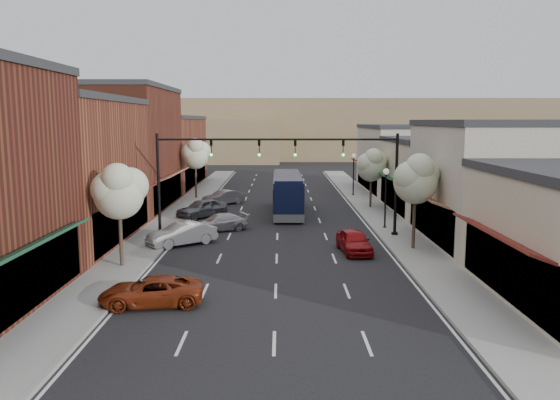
{
  "coord_description": "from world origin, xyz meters",
  "views": [
    {
      "loc": [
        0.23,
        -28.45,
        7.86
      ],
      "look_at": [
        0.18,
        10.21,
        2.2
      ],
      "focal_mm": 35.0,
      "sensor_mm": 36.0,
      "label": 1
    }
  ],
  "objects_px": {
    "tree_left_near": "(119,190)",
    "lamp_post_near": "(386,188)",
    "parked_car_b": "(182,234)",
    "parked_car_c": "(219,222)",
    "signal_mast_right": "(361,169)",
    "tree_left_far": "(196,153)",
    "parked_car_a": "(151,291)",
    "tree_right_far": "(372,164)",
    "tree_right_near": "(417,178)",
    "coach_bus": "(287,193)",
    "parked_car_e": "(223,197)",
    "parked_car_d": "(202,208)",
    "signal_mast_left": "(193,169)",
    "lamp_post_far": "(354,168)",
    "red_hatchback": "(354,241)"
  },
  "relations": [
    {
      "from": "signal_mast_right",
      "to": "tree_left_near",
      "type": "height_order",
      "value": "signal_mast_right"
    },
    {
      "from": "parked_car_d",
      "to": "signal_mast_left",
      "type": "bearing_deg",
      "value": -42.46
    },
    {
      "from": "parked_car_b",
      "to": "signal_mast_left",
      "type": "bearing_deg",
      "value": 134.29
    },
    {
      "from": "signal_mast_right",
      "to": "tree_right_far",
      "type": "relative_size",
      "value": 1.51
    },
    {
      "from": "tree_left_near",
      "to": "parked_car_e",
      "type": "distance_m",
      "value": 22.84
    },
    {
      "from": "signal_mast_right",
      "to": "parked_car_a",
      "type": "bearing_deg",
      "value": -128.09
    },
    {
      "from": "parked_car_b",
      "to": "parked_car_e",
      "type": "bearing_deg",
      "value": 140.57
    },
    {
      "from": "tree_right_near",
      "to": "parked_car_d",
      "type": "relative_size",
      "value": 1.34
    },
    {
      "from": "parked_car_a",
      "to": "parked_car_d",
      "type": "bearing_deg",
      "value": 175.0
    },
    {
      "from": "tree_right_near",
      "to": "parked_car_b",
      "type": "xyz_separation_m",
      "value": [
        -14.39,
        1.48,
        -3.73
      ]
    },
    {
      "from": "tree_right_far",
      "to": "lamp_post_near",
      "type": "height_order",
      "value": "tree_right_far"
    },
    {
      "from": "tree_right_far",
      "to": "parked_car_c",
      "type": "xyz_separation_m",
      "value": [
        -12.55,
        -10.02,
        -3.38
      ]
    },
    {
      "from": "signal_mast_left",
      "to": "red_hatchback",
      "type": "distance_m",
      "value": 11.87
    },
    {
      "from": "tree_right_far",
      "to": "tree_left_near",
      "type": "relative_size",
      "value": 0.95
    },
    {
      "from": "lamp_post_far",
      "to": "parked_car_d",
      "type": "height_order",
      "value": "lamp_post_far"
    },
    {
      "from": "tree_left_far",
      "to": "parked_car_b",
      "type": "relative_size",
      "value": 1.39
    },
    {
      "from": "signal_mast_right",
      "to": "parked_car_c",
      "type": "relative_size",
      "value": 1.95
    },
    {
      "from": "coach_bus",
      "to": "parked_car_e",
      "type": "bearing_deg",
      "value": 140.74
    },
    {
      "from": "signal_mast_left",
      "to": "parked_car_c",
      "type": "bearing_deg",
      "value": 53.58
    },
    {
      "from": "signal_mast_left",
      "to": "parked_car_d",
      "type": "height_order",
      "value": "signal_mast_left"
    },
    {
      "from": "signal_mast_left",
      "to": "parked_car_e",
      "type": "height_order",
      "value": "signal_mast_left"
    },
    {
      "from": "parked_car_e",
      "to": "lamp_post_far",
      "type": "bearing_deg",
      "value": 73.79
    },
    {
      "from": "coach_bus",
      "to": "parked_car_d",
      "type": "bearing_deg",
      "value": -164.42
    },
    {
      "from": "coach_bus",
      "to": "parked_car_c",
      "type": "relative_size",
      "value": 2.58
    },
    {
      "from": "tree_left_far",
      "to": "parked_car_d",
      "type": "height_order",
      "value": "tree_left_far"
    },
    {
      "from": "lamp_post_near",
      "to": "parked_car_c",
      "type": "xyz_separation_m",
      "value": [
        -12.0,
        -0.58,
        -2.39
      ]
    },
    {
      "from": "coach_bus",
      "to": "parked_car_a",
      "type": "bearing_deg",
      "value": -105.05
    },
    {
      "from": "tree_right_far",
      "to": "red_hatchback",
      "type": "distance_m",
      "value": 17.21
    },
    {
      "from": "tree_right_far",
      "to": "red_hatchback",
      "type": "relative_size",
      "value": 1.34
    },
    {
      "from": "lamp_post_near",
      "to": "parked_car_e",
      "type": "height_order",
      "value": "lamp_post_near"
    },
    {
      "from": "lamp_post_near",
      "to": "coach_bus",
      "type": "distance_m",
      "value": 9.98
    },
    {
      "from": "tree_left_near",
      "to": "lamp_post_near",
      "type": "bearing_deg",
      "value": 33.33
    },
    {
      "from": "parked_car_b",
      "to": "lamp_post_far",
      "type": "bearing_deg",
      "value": 112.03
    },
    {
      "from": "signal_mast_right",
      "to": "red_hatchback",
      "type": "height_order",
      "value": "signal_mast_right"
    },
    {
      "from": "tree_right_near",
      "to": "parked_car_c",
      "type": "xyz_separation_m",
      "value": [
        -12.55,
        5.98,
        -3.84
      ]
    },
    {
      "from": "parked_car_b",
      "to": "parked_car_c",
      "type": "relative_size",
      "value": 1.04
    },
    {
      "from": "signal_mast_left",
      "to": "parked_car_d",
      "type": "relative_size",
      "value": 1.85
    },
    {
      "from": "tree_right_far",
      "to": "parked_car_e",
      "type": "relative_size",
      "value": 1.33
    },
    {
      "from": "red_hatchback",
      "to": "parked_car_b",
      "type": "bearing_deg",
      "value": 163.44
    },
    {
      "from": "tree_left_far",
      "to": "coach_bus",
      "type": "height_order",
      "value": "tree_left_far"
    },
    {
      "from": "tree_right_near",
      "to": "parked_car_a",
      "type": "relative_size",
      "value": 1.35
    },
    {
      "from": "coach_bus",
      "to": "lamp_post_far",
      "type": "bearing_deg",
      "value": 55.88
    },
    {
      "from": "signal_mast_right",
      "to": "tree_right_near",
      "type": "distance_m",
      "value": 4.89
    },
    {
      "from": "tree_right_near",
      "to": "parked_car_d",
      "type": "distance_m",
      "value": 18.93
    },
    {
      "from": "signal_mast_right",
      "to": "coach_bus",
      "type": "bearing_deg",
      "value": 116.91
    },
    {
      "from": "lamp_post_near",
      "to": "coach_bus",
      "type": "height_order",
      "value": "lamp_post_near"
    },
    {
      "from": "signal_mast_right",
      "to": "tree_left_near",
      "type": "xyz_separation_m",
      "value": [
        -13.87,
        -8.05,
        -0.4
      ]
    },
    {
      "from": "signal_mast_left",
      "to": "lamp_post_near",
      "type": "xyz_separation_m",
      "value": [
        13.42,
        2.5,
        -1.62
      ]
    },
    {
      "from": "tree_left_far",
      "to": "parked_car_a",
      "type": "bearing_deg",
      "value": -84.73
    },
    {
      "from": "signal_mast_right",
      "to": "parked_car_c",
      "type": "height_order",
      "value": "signal_mast_right"
    }
  ]
}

